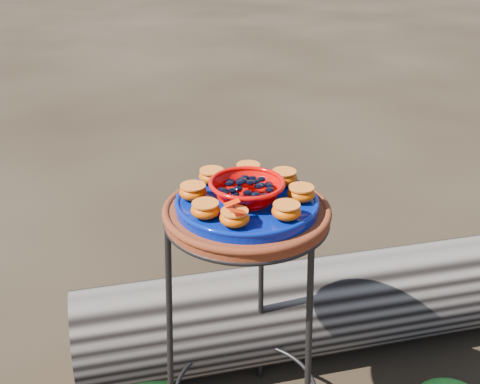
% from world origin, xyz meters
% --- Properties ---
extents(plant_stand, '(0.44, 0.44, 0.70)m').
position_xyz_m(plant_stand, '(0.00, 0.00, 0.35)').
color(plant_stand, black).
rests_on(plant_stand, ground).
extents(terracotta_saucer, '(0.40, 0.40, 0.03)m').
position_xyz_m(terracotta_saucer, '(0.00, 0.00, 0.72)').
color(terracotta_saucer, '#3F170E').
rests_on(terracotta_saucer, plant_stand).
extents(cobalt_plate, '(0.34, 0.34, 0.02)m').
position_xyz_m(cobalt_plate, '(0.00, 0.00, 0.74)').
color(cobalt_plate, '#060E5D').
rests_on(cobalt_plate, terracotta_saucer).
extents(red_bowl, '(0.17, 0.17, 0.05)m').
position_xyz_m(red_bowl, '(0.00, 0.00, 0.78)').
color(red_bowl, '#C20301').
rests_on(red_bowl, cobalt_plate).
extents(glass_gems, '(0.13, 0.13, 0.02)m').
position_xyz_m(glass_gems, '(0.00, 0.00, 0.81)').
color(glass_gems, black).
rests_on(glass_gems, red_bowl).
extents(orange_half_0, '(0.07, 0.07, 0.04)m').
position_xyz_m(orange_half_0, '(0.00, -0.13, 0.77)').
color(orange_half_0, '#AD3800').
rests_on(orange_half_0, cobalt_plate).
extents(orange_half_1, '(0.07, 0.07, 0.04)m').
position_xyz_m(orange_half_1, '(0.11, -0.07, 0.77)').
color(orange_half_1, '#AD3800').
rests_on(orange_half_1, cobalt_plate).
extents(orange_half_2, '(0.07, 0.07, 0.04)m').
position_xyz_m(orange_half_2, '(0.13, 0.02, 0.77)').
color(orange_half_2, '#AD3800').
rests_on(orange_half_2, cobalt_plate).
extents(orange_half_3, '(0.07, 0.07, 0.04)m').
position_xyz_m(orange_half_3, '(0.07, 0.11, 0.77)').
color(orange_half_3, '#AD3800').
rests_on(orange_half_3, cobalt_plate).
extents(orange_half_4, '(0.07, 0.07, 0.04)m').
position_xyz_m(orange_half_4, '(-0.02, 0.13, 0.77)').
color(orange_half_4, '#AD3800').
rests_on(orange_half_4, cobalt_plate).
extents(orange_half_5, '(0.07, 0.07, 0.04)m').
position_xyz_m(orange_half_5, '(-0.11, 0.07, 0.77)').
color(orange_half_5, '#AD3800').
rests_on(orange_half_5, cobalt_plate).
extents(orange_half_6, '(0.07, 0.07, 0.04)m').
position_xyz_m(orange_half_6, '(-0.13, -0.02, 0.77)').
color(orange_half_6, '#AD3800').
rests_on(orange_half_6, cobalt_plate).
extents(orange_half_7, '(0.07, 0.07, 0.04)m').
position_xyz_m(orange_half_7, '(-0.07, -0.11, 0.77)').
color(orange_half_7, '#AD3800').
rests_on(orange_half_7, cobalt_plate).
extents(butterfly, '(0.09, 0.08, 0.01)m').
position_xyz_m(butterfly, '(0.00, -0.13, 0.80)').
color(butterfly, red).
rests_on(butterfly, orange_half_0).
extents(driftwood_log, '(1.76, 1.19, 0.33)m').
position_xyz_m(driftwood_log, '(0.22, 0.45, 0.16)').
color(driftwood_log, black).
rests_on(driftwood_log, ground).
extents(foliage_left, '(0.26, 0.26, 0.13)m').
position_xyz_m(foliage_left, '(-0.37, 0.11, 0.07)').
color(foliage_left, '#157117').
rests_on(foliage_left, ground).
extents(foliage_back, '(0.34, 0.34, 0.17)m').
position_xyz_m(foliage_back, '(-0.05, 0.52, 0.09)').
color(foliage_back, '#157117').
rests_on(foliage_back, ground).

